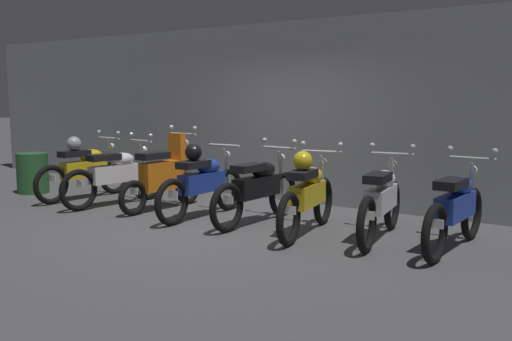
{
  "coord_description": "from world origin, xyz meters",
  "views": [
    {
      "loc": [
        4.83,
        -6.08,
        1.74
      ],
      "look_at": [
        0.48,
        0.33,
        0.75
      ],
      "focal_mm": 40.44,
      "sensor_mm": 36.0,
      "label": 1
    }
  ],
  "objects_px": {
    "motorbike_slot_1": "(116,175)",
    "motorbike_slot_5": "(308,193)",
    "motorbike_slot_0": "(85,168)",
    "motorbike_slot_6": "(381,200)",
    "trash_bin": "(33,173)",
    "motorbike_slot_4": "(258,188)",
    "motorbike_slot_7": "(456,208)",
    "motorbike_slot_2": "(163,176)",
    "motorbike_slot_3": "(202,182)"
  },
  "relations": [
    {
      "from": "motorbike_slot_3",
      "to": "motorbike_slot_1",
      "type": "bearing_deg",
      "value": -178.49
    },
    {
      "from": "motorbike_slot_4",
      "to": "motorbike_slot_6",
      "type": "distance_m",
      "value": 1.77
    },
    {
      "from": "trash_bin",
      "to": "motorbike_slot_4",
      "type": "bearing_deg",
      "value": 2.21
    },
    {
      "from": "trash_bin",
      "to": "motorbike_slot_3",
      "type": "bearing_deg",
      "value": 0.94
    },
    {
      "from": "motorbike_slot_0",
      "to": "motorbike_slot_1",
      "type": "relative_size",
      "value": 1.0
    },
    {
      "from": "motorbike_slot_0",
      "to": "motorbike_slot_7",
      "type": "height_order",
      "value": "same"
    },
    {
      "from": "motorbike_slot_0",
      "to": "motorbike_slot_4",
      "type": "height_order",
      "value": "same"
    },
    {
      "from": "motorbike_slot_1",
      "to": "motorbike_slot_3",
      "type": "relative_size",
      "value": 1.0
    },
    {
      "from": "motorbike_slot_7",
      "to": "motorbike_slot_5",
      "type": "bearing_deg",
      "value": -171.67
    },
    {
      "from": "motorbike_slot_4",
      "to": "trash_bin",
      "type": "height_order",
      "value": "motorbike_slot_4"
    },
    {
      "from": "motorbike_slot_2",
      "to": "motorbike_slot_7",
      "type": "height_order",
      "value": "motorbike_slot_2"
    },
    {
      "from": "motorbike_slot_2",
      "to": "motorbike_slot_6",
      "type": "relative_size",
      "value": 0.87
    },
    {
      "from": "motorbike_slot_5",
      "to": "motorbike_slot_7",
      "type": "xyz_separation_m",
      "value": [
        1.77,
        0.26,
        -0.04
      ]
    },
    {
      "from": "motorbike_slot_1",
      "to": "motorbike_slot_5",
      "type": "xyz_separation_m",
      "value": [
        3.54,
        -0.01,
        0.04
      ]
    },
    {
      "from": "motorbike_slot_7",
      "to": "trash_bin",
      "type": "relative_size",
      "value": 2.68
    },
    {
      "from": "motorbike_slot_6",
      "to": "motorbike_slot_7",
      "type": "bearing_deg",
      "value": 0.42
    },
    {
      "from": "motorbike_slot_4",
      "to": "motorbike_slot_6",
      "type": "height_order",
      "value": "same"
    },
    {
      "from": "motorbike_slot_5",
      "to": "trash_bin",
      "type": "distance_m",
      "value": 5.71
    },
    {
      "from": "motorbike_slot_1",
      "to": "motorbike_slot_5",
      "type": "relative_size",
      "value": 1.0
    },
    {
      "from": "motorbike_slot_6",
      "to": "motorbike_slot_0",
      "type": "bearing_deg",
      "value": -178.56
    },
    {
      "from": "motorbike_slot_0",
      "to": "motorbike_slot_6",
      "type": "relative_size",
      "value": 1.01
    },
    {
      "from": "motorbike_slot_2",
      "to": "motorbike_slot_7",
      "type": "relative_size",
      "value": 0.86
    },
    {
      "from": "motorbike_slot_1",
      "to": "motorbike_slot_4",
      "type": "xyz_separation_m",
      "value": [
        2.65,
        0.17,
        0.0
      ]
    },
    {
      "from": "motorbike_slot_0",
      "to": "motorbike_slot_7",
      "type": "bearing_deg",
      "value": 1.3
    },
    {
      "from": "motorbike_slot_1",
      "to": "motorbike_slot_7",
      "type": "bearing_deg",
      "value": 2.69
    },
    {
      "from": "motorbike_slot_4",
      "to": "trash_bin",
      "type": "relative_size",
      "value": 2.68
    },
    {
      "from": "motorbike_slot_1",
      "to": "trash_bin",
      "type": "distance_m",
      "value": 2.18
    },
    {
      "from": "motorbike_slot_3",
      "to": "trash_bin",
      "type": "xyz_separation_m",
      "value": [
        -3.94,
        -0.06,
        -0.16
      ]
    },
    {
      "from": "motorbike_slot_5",
      "to": "motorbike_slot_6",
      "type": "relative_size",
      "value": 1.0
    },
    {
      "from": "trash_bin",
      "to": "motorbike_slot_2",
      "type": "bearing_deg",
      "value": 3.56
    },
    {
      "from": "motorbike_slot_2",
      "to": "motorbike_slot_7",
      "type": "distance_m",
      "value": 4.43
    },
    {
      "from": "motorbike_slot_5",
      "to": "trash_bin",
      "type": "xyz_separation_m",
      "value": [
        -5.71,
        -0.01,
        -0.16
      ]
    },
    {
      "from": "motorbike_slot_3",
      "to": "trash_bin",
      "type": "height_order",
      "value": "motorbike_slot_3"
    },
    {
      "from": "motorbike_slot_2",
      "to": "motorbike_slot_3",
      "type": "height_order",
      "value": "motorbike_slot_2"
    },
    {
      "from": "motorbike_slot_4",
      "to": "motorbike_slot_1",
      "type": "bearing_deg",
      "value": -176.37
    },
    {
      "from": "motorbike_slot_0",
      "to": "motorbike_slot_5",
      "type": "relative_size",
      "value": 1.01
    },
    {
      "from": "motorbike_slot_5",
      "to": "motorbike_slot_2",
      "type": "bearing_deg",
      "value": 176.07
    },
    {
      "from": "motorbike_slot_0",
      "to": "trash_bin",
      "type": "relative_size",
      "value": 2.68
    },
    {
      "from": "motorbike_slot_2",
      "to": "motorbike_slot_4",
      "type": "xyz_separation_m",
      "value": [
        1.77,
        -0.0,
        -0.04
      ]
    },
    {
      "from": "trash_bin",
      "to": "motorbike_slot_5",
      "type": "bearing_deg",
      "value": 0.08
    },
    {
      "from": "motorbike_slot_0",
      "to": "motorbike_slot_2",
      "type": "distance_m",
      "value": 1.77
    },
    {
      "from": "motorbike_slot_1",
      "to": "motorbike_slot_3",
      "type": "height_order",
      "value": "motorbike_slot_1"
    },
    {
      "from": "motorbike_slot_5",
      "to": "motorbike_slot_6",
      "type": "bearing_deg",
      "value": 15.99
    },
    {
      "from": "motorbike_slot_2",
      "to": "motorbike_slot_5",
      "type": "height_order",
      "value": "motorbike_slot_2"
    },
    {
      "from": "motorbike_slot_0",
      "to": "motorbike_slot_6",
      "type": "xyz_separation_m",
      "value": [
        5.31,
        0.13,
        -0.04
      ]
    },
    {
      "from": "motorbike_slot_7",
      "to": "motorbike_slot_3",
      "type": "bearing_deg",
      "value": -176.72
    },
    {
      "from": "motorbike_slot_2",
      "to": "motorbike_slot_3",
      "type": "xyz_separation_m",
      "value": [
        0.88,
        -0.13,
        -0.0
      ]
    },
    {
      "from": "motorbike_slot_2",
      "to": "trash_bin",
      "type": "height_order",
      "value": "motorbike_slot_2"
    },
    {
      "from": "motorbike_slot_0",
      "to": "motorbike_slot_6",
      "type": "bearing_deg",
      "value": 1.44
    },
    {
      "from": "motorbike_slot_1",
      "to": "motorbike_slot_3",
      "type": "bearing_deg",
      "value": 1.51
    }
  ]
}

